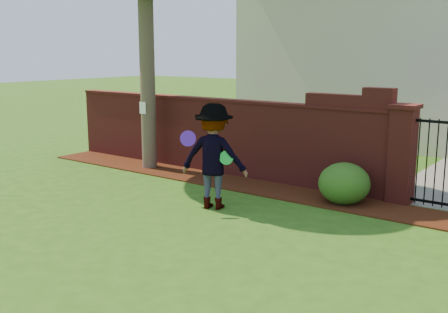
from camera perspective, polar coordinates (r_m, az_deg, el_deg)
The scene contains 9 objects.
ground at distance 8.61m, azimuth -6.66°, elevation -8.22°, with size 80.00×80.00×0.01m, color #2B5816.
mulch_bed at distance 11.65m, azimuth 1.24°, elevation -2.87°, with size 11.10×1.08×0.03m, color #341509.
brick_wall at distance 12.62m, azimuth -0.91°, elevation 2.44°, with size 8.70×0.31×2.16m.
pillar_left at distance 10.54m, azimuth 18.41°, elevation 0.29°, with size 0.50×0.50×1.88m.
paper_notice at distance 13.01m, azimuth -8.64°, elevation 5.12°, with size 0.20×0.01×0.28m, color white.
shrub_left at distance 10.32m, azimuth 12.65°, elevation -2.82°, with size 0.97×0.97×0.79m, color #1D5318.
man at distance 9.68m, azimuth -1.17°, elevation -0.03°, with size 1.24×0.71×1.92m, color gray.
frisbee_purple at distance 9.49m, azimuth -3.85°, elevation 1.92°, with size 0.28×0.28×0.03m, color #6321D1.
frisbee_green at distance 9.50m, azimuth 0.25°, elevation -0.13°, with size 0.25×0.25×0.02m, color green.
Camera 1 is at (5.62, -5.86, 2.84)m, focal length 43.03 mm.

